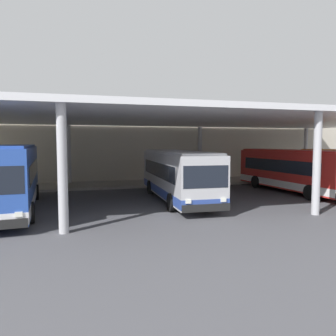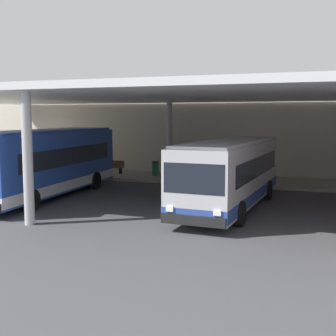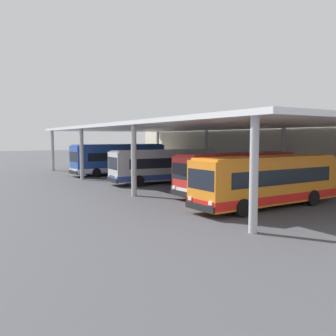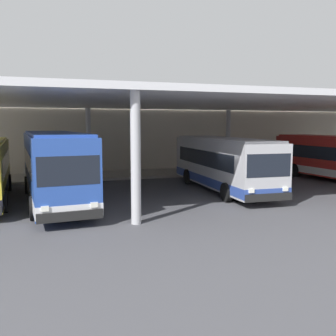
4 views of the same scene
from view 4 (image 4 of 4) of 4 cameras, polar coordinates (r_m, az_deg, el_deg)
ground_plane at (r=19.78m, az=11.09°, el=-5.05°), size 200.00×200.00×0.00m
platform_kerb at (r=30.41m, az=0.17°, el=-0.71°), size 42.00×4.50×0.18m
station_building_facade at (r=33.27m, az=-1.62°, el=5.29°), size 48.00×1.60×6.40m
canopy_shelter at (r=24.36m, az=4.92°, el=9.77°), size 40.00×17.00×5.55m
bus_second_bay at (r=19.93m, az=-16.91°, el=0.23°), size 3.29×11.48×3.57m
bus_middle_bay at (r=22.77m, az=8.29°, el=0.74°), size 3.01×10.62×3.17m
bus_far_bay at (r=28.91m, az=24.21°, el=1.45°), size 3.02×10.62×3.17m
bench_waiting at (r=28.85m, az=-19.01°, el=-0.32°), size 1.80×0.45×0.92m
trash_bin at (r=28.91m, az=-12.23°, el=-0.07°), size 0.52×0.52×0.98m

